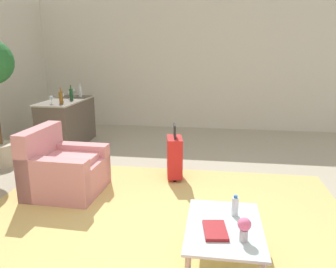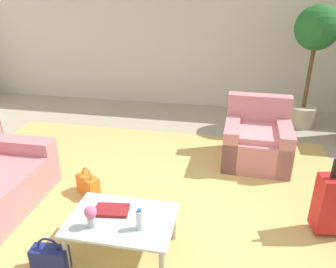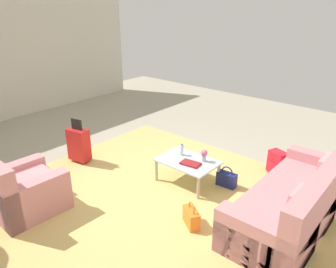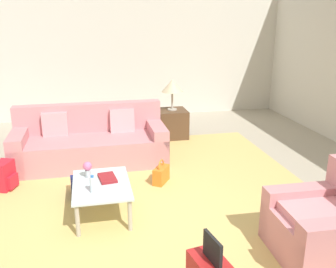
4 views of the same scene
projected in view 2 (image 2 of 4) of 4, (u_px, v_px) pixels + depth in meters
ground_plane at (174, 224)px, 3.50m from camera, size 12.00×12.00×0.00m
wall_back at (211, 31)px, 6.52m from camera, size 10.24×0.12×3.10m
area_rug at (126, 206)px, 3.78m from camera, size 5.20×4.40×0.01m
armchair at (256, 141)px, 4.72m from camera, size 0.94×0.96×0.90m
coffee_table at (122, 223)px, 2.98m from camera, size 0.96×0.67×0.41m
water_bottle at (140, 220)px, 2.79m from camera, size 0.06×0.06×0.20m
coffee_table_book at (112, 210)px, 3.04m from camera, size 0.33×0.23×0.03m
flower_vase at (91, 215)px, 2.81m from camera, size 0.11×0.11×0.21m
handbag_orange at (88, 184)px, 3.98m from camera, size 0.34×0.29×0.36m
handbag_navy at (50, 258)px, 2.88m from camera, size 0.33×0.16×0.36m
potted_ficus at (315, 44)px, 5.46m from camera, size 0.73×0.73×2.10m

